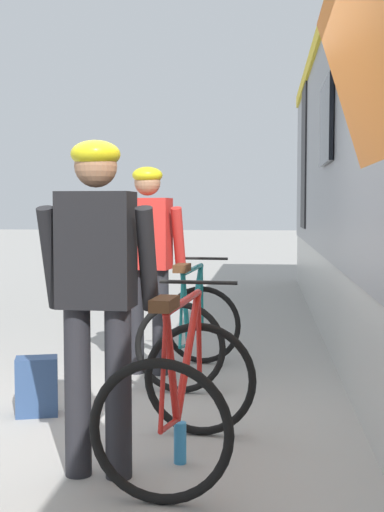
# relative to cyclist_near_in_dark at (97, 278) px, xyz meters

# --- Properties ---
(ground_plane) EXTENTS (80.00, 80.00, 0.00)m
(ground_plane) POSITION_rel_cyclist_near_in_dark_xyz_m (0.08, 0.64, -1.05)
(ground_plane) COLOR #A09E99
(cyclist_near_in_dark) EXTENTS (0.62, 0.32, 1.76)m
(cyclist_near_in_dark) POSITION_rel_cyclist_near_in_dark_xyz_m (0.00, 0.00, 0.00)
(cyclist_near_in_dark) COLOR #232328
(cyclist_near_in_dark) RESTS_ON ground
(cyclist_far_in_red) EXTENTS (0.64, 0.36, 1.76)m
(cyclist_far_in_red) POSITION_rel_cyclist_near_in_dark_xyz_m (-0.12, 2.24, 0.00)
(cyclist_far_in_red) COLOR #232328
(cyclist_far_in_red) RESTS_ON ground
(bicycle_near_red) EXTENTS (0.80, 1.13, 0.99)m
(bicycle_near_red) POSITION_rel_cyclist_near_in_dark_xyz_m (0.42, 0.19, -0.65)
(bicycle_near_red) COLOR black
(bicycle_near_red) RESTS_ON ground
(bicycle_far_teal) EXTENTS (0.79, 1.12, 0.99)m
(bicycle_far_teal) POSITION_rel_cyclist_near_in_dark_xyz_m (0.27, 2.15, -0.65)
(bicycle_far_teal) COLOR black
(bicycle_far_teal) RESTS_ON ground
(backpack_on_platform) EXTENTS (0.32, 0.25, 0.40)m
(backpack_on_platform) POSITION_rel_cyclist_near_in_dark_xyz_m (-0.68, 1.00, -0.85)
(backpack_on_platform) COLOR navy
(backpack_on_platform) RESTS_ON ground
(water_bottle_near_the_bikes) EXTENTS (0.07, 0.07, 0.23)m
(water_bottle_near_the_bikes) POSITION_rel_cyclist_near_in_dark_xyz_m (0.41, 0.22, -0.94)
(water_bottle_near_the_bikes) COLOR #338CCC
(water_bottle_near_the_bikes) RESTS_ON ground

